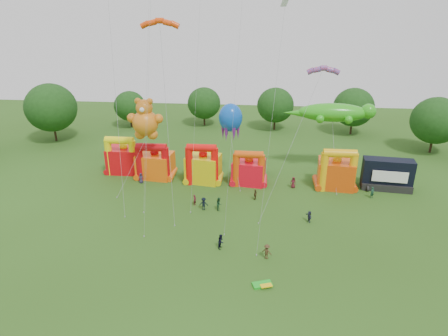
# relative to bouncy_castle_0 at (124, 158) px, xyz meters

# --- Properties ---
(ground) EXTENTS (160.00, 160.00, 0.00)m
(ground) POSITION_rel_bouncy_castle_0_xyz_m (18.04, -28.77, -2.56)
(ground) COLOR #294A15
(ground) RESTS_ON ground
(tree_ring) EXTENTS (125.40, 127.52, 12.07)m
(tree_ring) POSITION_rel_bouncy_castle_0_xyz_m (16.84, -28.14, 3.70)
(tree_ring) COLOR #352314
(tree_ring) RESTS_ON ground
(bouncy_castle_0) EXTENTS (5.31, 4.28, 6.75)m
(bouncy_castle_0) POSITION_rel_bouncy_castle_0_xyz_m (0.00, 0.00, 0.00)
(bouncy_castle_0) COLOR red
(bouncy_castle_0) RESTS_ON ground
(bouncy_castle_1) EXTENTS (6.03, 5.08, 6.37)m
(bouncy_castle_1) POSITION_rel_bouncy_castle_0_xyz_m (5.82, -1.67, -0.15)
(bouncy_castle_1) COLOR #F65F0D
(bouncy_castle_1) RESTS_ON ground
(bouncy_castle_2) EXTENTS (5.78, 4.93, 6.82)m
(bouncy_castle_2) POSITION_rel_bouncy_castle_0_xyz_m (14.02, -2.67, 0.03)
(bouncy_castle_2) COLOR #D9C10B
(bouncy_castle_2) RESTS_ON ground
(bouncy_castle_3) EXTENTS (5.48, 4.64, 5.95)m
(bouncy_castle_3) POSITION_rel_bouncy_castle_0_xyz_m (21.39, -2.72, -0.29)
(bouncy_castle_3) COLOR red
(bouncy_castle_3) RESTS_ON ground
(bouncy_castle_4) EXTENTS (5.98, 5.00, 6.83)m
(bouncy_castle_4) POSITION_rel_bouncy_castle_0_xyz_m (35.00, -2.94, 0.02)
(bouncy_castle_4) COLOR #DD470C
(bouncy_castle_4) RESTS_ON ground
(stage_trailer) EXTENTS (7.75, 3.60, 4.90)m
(stage_trailer) POSITION_rel_bouncy_castle_0_xyz_m (42.84, -2.64, -0.20)
(stage_trailer) COLOR black
(stage_trailer) RESTS_ON ground
(teddy_bear_kite) EXTENTS (6.42, 7.73, 14.01)m
(teddy_bear_kite) POSITION_rel_bouncy_castle_0_xyz_m (4.38, -6.01, 3.65)
(teddy_bear_kite) COLOR orange
(teddy_bear_kite) RESTS_ON ground
(gecko_kite) EXTENTS (15.01, 12.52, 11.94)m
(gecko_kite) POSITION_rel_bouncy_castle_0_xyz_m (34.85, 3.63, 7.00)
(gecko_kite) COLOR green
(gecko_kite) RESTS_ON ground
(octopus_kite) EXTENTS (4.09, 8.51, 12.31)m
(octopus_kite) POSITION_rel_bouncy_castle_0_xyz_m (18.76, -1.23, 3.51)
(octopus_kite) COLOR blue
(octopus_kite) RESTS_ON ground
(parafoil_kites) EXTENTS (31.79, 10.04, 29.57)m
(parafoil_kites) POSITION_rel_bouncy_castle_0_xyz_m (17.76, -12.17, 8.99)
(parafoil_kites) COLOR #F0410B
(parafoil_kites) RESTS_ON ground
(diamond_kites) EXTENTS (18.41, 15.98, 41.57)m
(diamond_kites) POSITION_rel_bouncy_castle_0_xyz_m (14.93, -14.35, 15.09)
(diamond_kites) COLOR #EF500B
(diamond_kites) RESTS_ON ground
(folded_kite_bundle) EXTENTS (2.22, 1.60, 0.31)m
(folded_kite_bundle) POSITION_rel_bouncy_castle_0_xyz_m (23.83, -27.97, -2.42)
(folded_kite_bundle) COLOR green
(folded_kite_bundle) RESTS_ON ground
(spectator_0) EXTENTS (0.99, 0.84, 1.71)m
(spectator_0) POSITION_rel_bouncy_castle_0_xyz_m (4.11, -4.28, -1.70)
(spectator_0) COLOR #2C2741
(spectator_0) RESTS_ON ground
(spectator_1) EXTENTS (0.57, 0.70, 1.64)m
(spectator_1) POSITION_rel_bouncy_castle_0_xyz_m (13.99, -11.03, -1.74)
(spectator_1) COLOR #541822
(spectator_1) RESTS_ON ground
(spectator_2) EXTENTS (0.76, 0.96, 1.89)m
(spectator_2) POSITION_rel_bouncy_castle_0_xyz_m (17.61, -12.08, -1.61)
(spectator_2) COLOR #194023
(spectator_2) RESTS_ON ground
(spectator_3) EXTENTS (1.24, 0.73, 1.90)m
(spectator_3) POSITION_rel_bouncy_castle_0_xyz_m (15.47, -12.31, -1.61)
(spectator_3) COLOR black
(spectator_3) RESTS_ON ground
(spectator_4) EXTENTS (0.74, 1.02, 1.61)m
(spectator_4) POSITION_rel_bouncy_castle_0_xyz_m (22.59, -8.40, -1.75)
(spectator_4) COLOR #46371C
(spectator_4) RESTS_ON ground
(spectator_5) EXTENTS (0.92, 1.55, 1.59)m
(spectator_5) POSITION_rel_bouncy_castle_0_xyz_m (29.85, -14.32, -1.76)
(spectator_5) COLOR #25263D
(spectator_5) RESTS_ON ground
(spectator_6) EXTENTS (1.02, 0.82, 1.83)m
(spectator_6) POSITION_rel_bouncy_castle_0_xyz_m (28.44, -3.77, -1.65)
(spectator_6) COLOR #51171F
(spectator_6) RESTS_ON ground
(spectator_7) EXTENTS (0.78, 0.70, 1.78)m
(spectator_7) POSITION_rel_bouncy_castle_0_xyz_m (39.92, -6.28, -1.67)
(spectator_7) COLOR #183C2A
(spectator_7) RESTS_ON ground
(spectator_8) EXTENTS (0.93, 1.06, 1.84)m
(spectator_8) POSITION_rel_bouncy_castle_0_xyz_m (18.86, -21.55, -1.64)
(spectator_8) COLOR black
(spectator_8) RESTS_ON ground
(spectator_9) EXTENTS (1.36, 1.14, 1.82)m
(spectator_9) POSITION_rel_bouncy_castle_0_xyz_m (24.22, -23.13, -1.65)
(spectator_9) COLOR #422F1A
(spectator_9) RESTS_ON ground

